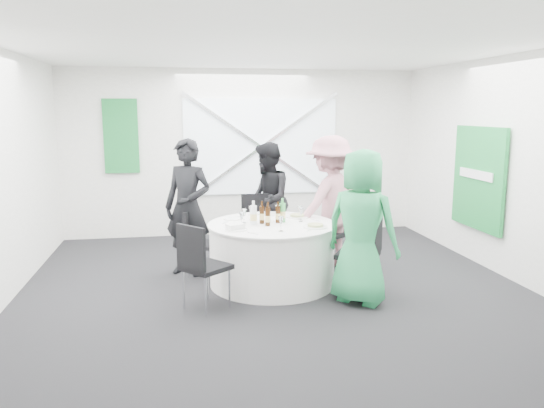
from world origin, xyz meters
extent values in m
plane|color=black|center=(0.00, 0.00, 0.00)|extent=(6.00, 6.00, 0.00)
plane|color=white|center=(0.00, 0.00, 2.80)|extent=(6.00, 6.00, 0.00)
plane|color=silver|center=(0.00, 3.00, 1.40)|extent=(6.00, 0.00, 6.00)
plane|color=silver|center=(0.00, -3.00, 1.40)|extent=(6.00, 0.00, 6.00)
plane|color=silver|center=(3.00, 0.00, 1.40)|extent=(0.00, 6.00, 6.00)
cube|color=white|center=(0.30, 2.96, 1.50)|extent=(2.60, 0.03, 1.60)
cube|color=silver|center=(0.30, 2.92, 1.50)|extent=(2.63, 0.05, 1.84)
cube|color=silver|center=(0.30, 2.92, 1.50)|extent=(2.63, 0.05, 1.84)
cube|color=#16712B|center=(-2.00, 2.95, 1.70)|extent=(0.55, 0.04, 1.20)
cube|color=#188436|center=(2.94, 0.60, 1.20)|extent=(0.05, 1.20, 1.40)
cylinder|color=white|center=(0.00, 0.20, 0.37)|extent=(1.52, 1.52, 0.74)
cylinder|color=white|center=(0.00, 0.20, 0.75)|extent=(1.56, 1.56, 0.02)
cube|color=black|center=(-0.02, 1.18, 0.46)|extent=(0.44, 0.44, 0.05)
cube|color=black|center=(-0.03, 1.38, 0.71)|extent=(0.41, 0.05, 0.46)
cylinder|color=silver|center=(0.15, 1.36, 0.22)|extent=(0.02, 0.02, 0.44)
cylinder|color=silver|center=(-0.20, 1.35, 0.22)|extent=(0.02, 0.02, 0.44)
cylinder|color=silver|center=(0.15, 1.01, 0.22)|extent=(0.02, 0.02, 0.44)
cylinder|color=silver|center=(-0.19, 1.00, 0.22)|extent=(0.02, 0.02, 0.44)
cube|color=black|center=(-0.80, 0.68, 0.41)|extent=(0.53, 0.53, 0.05)
cube|color=black|center=(-0.96, 0.78, 0.64)|extent=(0.22, 0.33, 0.41)
cylinder|color=silver|center=(-0.85, 0.89, 0.20)|extent=(0.02, 0.02, 0.39)
cylinder|color=silver|center=(-1.01, 0.63, 0.20)|extent=(0.02, 0.02, 0.39)
cylinder|color=silver|center=(-0.59, 0.73, 0.20)|extent=(0.02, 0.02, 0.39)
cylinder|color=silver|center=(-0.75, 0.47, 0.20)|extent=(0.02, 0.02, 0.39)
cube|color=black|center=(0.93, 0.80, 0.47)|extent=(0.60, 0.60, 0.05)
cube|color=black|center=(1.11, 0.91, 0.72)|extent=(0.26, 0.37, 0.47)
cylinder|color=silver|center=(1.18, 0.74, 0.22)|extent=(0.02, 0.02, 0.45)
cylinder|color=silver|center=(0.99, 1.04, 0.22)|extent=(0.02, 0.02, 0.45)
cylinder|color=silver|center=(0.88, 0.55, 0.22)|extent=(0.02, 0.02, 0.45)
cylinder|color=silver|center=(0.69, 0.85, 0.22)|extent=(0.02, 0.02, 0.45)
cube|color=black|center=(0.90, -0.36, 0.48)|extent=(0.62, 0.62, 0.05)
cube|color=black|center=(1.08, -0.48, 0.75)|extent=(0.26, 0.39, 0.48)
cylinder|color=silver|center=(0.96, -0.61, 0.23)|extent=(0.02, 0.02, 0.46)
cylinder|color=silver|center=(1.15, -0.31, 0.23)|extent=(0.02, 0.02, 0.46)
cylinder|color=silver|center=(0.65, -0.42, 0.23)|extent=(0.02, 0.02, 0.46)
cylinder|color=silver|center=(0.84, -0.11, 0.23)|extent=(0.02, 0.02, 0.46)
cube|color=black|center=(-0.84, -0.50, 0.46)|extent=(0.61, 0.61, 0.05)
cube|color=black|center=(-1.00, -0.63, 0.72)|extent=(0.29, 0.34, 0.46)
cylinder|color=silver|center=(-1.09, -0.48, 0.22)|extent=(0.02, 0.02, 0.44)
cylinder|color=silver|center=(-0.86, -0.75, 0.22)|extent=(0.02, 0.02, 0.44)
cylinder|color=silver|center=(-0.82, -0.25, 0.22)|extent=(0.02, 0.02, 0.44)
cylinder|color=silver|center=(-0.59, -0.52, 0.22)|extent=(0.02, 0.02, 0.44)
imported|color=black|center=(-0.99, 0.80, 0.88)|extent=(0.77, 0.69, 1.77)
imported|color=black|center=(0.15, 1.43, 0.84)|extent=(0.54, 0.86, 1.67)
imported|color=#BA7885|center=(0.89, 0.74, 0.90)|extent=(1.27, 1.06, 1.79)
imported|color=#2B9D5A|center=(0.85, -0.60, 0.86)|extent=(0.98, 0.97, 1.71)
cylinder|color=white|center=(0.08, 0.76, 0.77)|extent=(0.28, 0.28, 0.01)
cylinder|color=white|center=(-0.43, 0.55, 0.77)|extent=(0.25, 0.25, 0.01)
cylinder|color=white|center=(0.39, 0.52, 0.77)|extent=(0.29, 0.29, 0.01)
cylinder|color=#849D54|center=(0.39, 0.52, 0.79)|extent=(0.19, 0.19, 0.02)
cylinder|color=white|center=(0.46, -0.10, 0.77)|extent=(0.29, 0.29, 0.01)
cylinder|color=#849D54|center=(0.46, -0.10, 0.79)|extent=(0.19, 0.19, 0.02)
cylinder|color=white|center=(-0.47, -0.08, 0.77)|extent=(0.25, 0.25, 0.01)
cube|color=white|center=(-0.48, -0.08, 0.80)|extent=(0.23, 0.20, 0.05)
cylinder|color=#391E0A|center=(-0.12, 0.22, 0.87)|extent=(0.06, 0.06, 0.22)
cylinder|color=#391E0A|center=(-0.12, 0.22, 1.01)|extent=(0.02, 0.02, 0.06)
cylinder|color=#D7C072|center=(-0.12, 0.22, 0.85)|extent=(0.06, 0.06, 0.08)
cylinder|color=#391E0A|center=(-0.03, 0.31, 0.85)|extent=(0.06, 0.06, 0.19)
cylinder|color=#391E0A|center=(-0.03, 0.31, 0.98)|extent=(0.02, 0.02, 0.06)
cylinder|color=#D7C072|center=(-0.03, 0.31, 0.84)|extent=(0.06, 0.06, 0.07)
cylinder|color=#391E0A|center=(0.08, 0.22, 0.86)|extent=(0.06, 0.06, 0.21)
cylinder|color=#391E0A|center=(0.08, 0.22, 1.00)|extent=(0.02, 0.02, 0.06)
cylinder|color=#D7C072|center=(0.08, 0.22, 0.84)|extent=(0.06, 0.06, 0.07)
cylinder|color=#391E0A|center=(-0.08, 0.07, 0.87)|extent=(0.06, 0.06, 0.22)
cylinder|color=#391E0A|center=(-0.08, 0.07, 1.01)|extent=(0.02, 0.02, 0.06)
cylinder|color=#D7C072|center=(-0.08, 0.07, 0.85)|extent=(0.06, 0.06, 0.08)
cylinder|color=green|center=(0.14, 0.26, 0.88)|extent=(0.08, 0.08, 0.23)
cylinder|color=green|center=(0.14, 0.26, 1.02)|extent=(0.03, 0.03, 0.06)
cylinder|color=#D7C072|center=(0.14, 0.26, 0.85)|extent=(0.08, 0.08, 0.08)
cylinder|color=white|center=(-0.23, 0.17, 0.88)|extent=(0.08, 0.08, 0.23)
cylinder|color=white|center=(-0.23, 0.17, 1.02)|extent=(0.03, 0.03, 0.06)
cylinder|color=#D7C072|center=(-0.23, 0.17, 0.85)|extent=(0.08, 0.08, 0.08)
cylinder|color=white|center=(0.39, 0.38, 0.76)|extent=(0.06, 0.06, 0.00)
cylinder|color=white|center=(0.39, 0.38, 0.81)|extent=(0.01, 0.01, 0.10)
cone|color=white|center=(0.39, 0.38, 0.89)|extent=(0.07, 0.07, 0.08)
cylinder|color=white|center=(-0.38, 0.10, 0.76)|extent=(0.06, 0.06, 0.00)
cylinder|color=white|center=(-0.38, 0.10, 0.81)|extent=(0.01, 0.01, 0.10)
cone|color=white|center=(-0.38, 0.10, 0.89)|extent=(0.07, 0.07, 0.08)
cylinder|color=white|center=(0.03, -0.23, 0.76)|extent=(0.06, 0.06, 0.00)
cylinder|color=white|center=(0.03, -0.23, 0.81)|extent=(0.01, 0.01, 0.10)
cone|color=white|center=(0.03, -0.23, 0.89)|extent=(0.07, 0.07, 0.08)
cylinder|color=white|center=(0.37, 0.26, 0.76)|extent=(0.06, 0.06, 0.00)
cylinder|color=white|center=(0.37, 0.26, 0.81)|extent=(0.01, 0.01, 0.10)
cone|color=white|center=(0.37, 0.26, 0.89)|extent=(0.07, 0.07, 0.08)
cylinder|color=white|center=(-0.22, 0.46, 0.76)|extent=(0.06, 0.06, 0.00)
cylinder|color=white|center=(-0.22, 0.46, 0.81)|extent=(0.01, 0.01, 0.10)
cone|color=white|center=(-0.22, 0.46, 0.89)|extent=(0.07, 0.07, 0.08)
cylinder|color=white|center=(-0.33, 0.29, 0.76)|extent=(0.06, 0.06, 0.00)
cylinder|color=white|center=(-0.33, 0.29, 0.81)|extent=(0.01, 0.01, 0.10)
cone|color=white|center=(-0.33, 0.29, 0.89)|extent=(0.07, 0.07, 0.08)
cylinder|color=white|center=(0.13, 0.52, 0.76)|extent=(0.06, 0.06, 0.00)
cylinder|color=white|center=(0.13, 0.52, 0.81)|extent=(0.01, 0.01, 0.10)
cone|color=white|center=(0.13, 0.52, 0.89)|extent=(0.07, 0.07, 0.08)
cube|color=silver|center=(-0.54, 0.00, 0.76)|extent=(0.10, 0.13, 0.01)
cube|color=silver|center=(-0.30, -0.29, 0.76)|extent=(0.11, 0.12, 0.01)
cube|color=silver|center=(0.35, -0.26, 0.76)|extent=(0.10, 0.13, 0.01)
cube|color=silver|center=(0.51, -0.07, 0.76)|extent=(0.12, 0.12, 0.01)
cube|color=silver|center=(0.57, 0.29, 0.76)|extent=(0.08, 0.14, 0.01)
cube|color=silver|center=(0.42, 0.59, 0.76)|extent=(0.08, 0.14, 0.01)
cube|color=silver|center=(0.21, 0.74, 0.76)|extent=(0.15, 0.03, 0.01)
cube|color=silver|center=(-0.14, 0.76, 0.76)|extent=(0.15, 0.02, 0.01)
cube|color=silver|center=(-0.39, 0.62, 0.76)|extent=(0.09, 0.14, 0.01)
cube|color=silver|center=(-0.56, 0.34, 0.76)|extent=(0.09, 0.14, 0.01)
camera|label=1|loc=(-1.10, -5.99, 2.11)|focal=35.00mm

